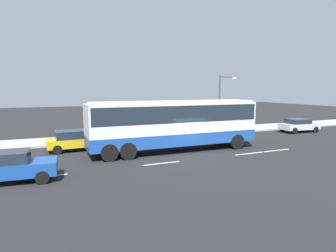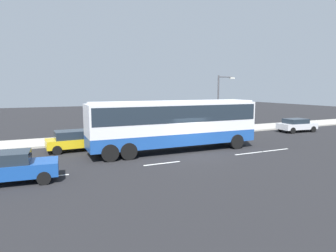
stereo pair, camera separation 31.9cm
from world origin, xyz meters
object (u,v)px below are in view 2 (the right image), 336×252
(coach_bus, at_px, (175,120))
(street_lamp, at_px, (220,99))
(car_blue_saloon, at_px, (10,167))
(pedestrian_near_curb, at_px, (177,123))
(car_silver_hatch, at_px, (297,125))
(pedestrian_at_crossing, at_px, (188,123))
(car_yellow_taxi, at_px, (74,140))

(coach_bus, distance_m, street_lamp, 9.85)
(car_blue_saloon, relative_size, street_lamp, 0.76)
(coach_bus, height_order, car_blue_saloon, coach_bus)
(pedestrian_near_curb, xyz_separation_m, street_lamp, (4.46, -0.77, 2.34))
(car_silver_hatch, height_order, pedestrian_near_curb, pedestrian_near_curb)
(car_silver_hatch, bearing_deg, pedestrian_at_crossing, 169.62)
(car_yellow_taxi, bearing_deg, street_lamp, 8.20)
(car_silver_hatch, relative_size, street_lamp, 0.73)
(car_silver_hatch, bearing_deg, street_lamp, 165.19)
(pedestrian_at_crossing, relative_size, street_lamp, 0.31)
(car_yellow_taxi, relative_size, street_lamp, 0.73)
(coach_bus, distance_m, pedestrian_at_crossing, 7.46)
(car_blue_saloon, height_order, pedestrian_at_crossing, pedestrian_at_crossing)
(coach_bus, bearing_deg, car_yellow_taxi, 155.31)
(pedestrian_at_crossing, bearing_deg, car_blue_saloon, 83.42)
(car_silver_hatch, distance_m, pedestrian_at_crossing, 11.76)
(car_blue_saloon, distance_m, pedestrian_at_crossing, 17.39)
(car_yellow_taxi, relative_size, car_blue_saloon, 0.95)
(car_yellow_taxi, distance_m, street_lamp, 15.00)
(coach_bus, relative_size, car_blue_saloon, 2.88)
(pedestrian_near_curb, height_order, pedestrian_at_crossing, pedestrian_at_crossing)
(coach_bus, distance_m, car_yellow_taxi, 7.47)
(car_yellow_taxi, xyz_separation_m, pedestrian_near_curb, (10.07, 3.33, 0.38))
(coach_bus, bearing_deg, pedestrian_near_curb, 62.76)
(coach_bus, height_order, pedestrian_near_curb, coach_bus)
(car_silver_hatch, bearing_deg, car_yellow_taxi, -176.48)
(car_yellow_taxi, height_order, street_lamp, street_lamp)
(car_silver_hatch, distance_m, car_blue_saloon, 26.92)
(car_yellow_taxi, bearing_deg, pedestrian_at_crossing, 12.45)
(pedestrian_at_crossing, distance_m, street_lamp, 4.25)
(pedestrian_near_curb, relative_size, pedestrian_at_crossing, 1.00)
(coach_bus, xyz_separation_m, pedestrian_at_crossing, (4.38, 5.94, -1.08))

